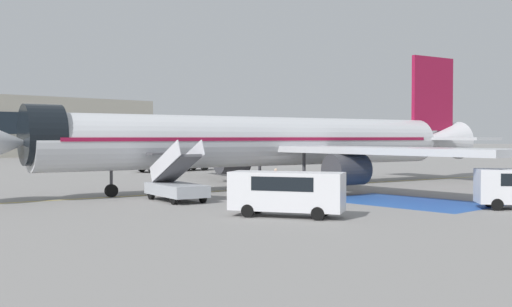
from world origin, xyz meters
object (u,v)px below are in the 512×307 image
object	(u,v)px
ground_crew_1	(276,179)
ground_crew_2	(264,184)
boarding_stairs_forward	(176,185)
traffic_cone_0	(481,179)
service_van_1	(287,190)
ground_crew_0	(336,177)
airliner	(271,142)
fuel_tanker	(174,157)

from	to	relation	value
ground_crew_1	ground_crew_2	distance (m)	4.23
boarding_stairs_forward	traffic_cone_0	size ratio (longest dim) A/B	9.04
traffic_cone_0	service_van_1	bearing A→B (deg)	-171.87
boarding_stairs_forward	ground_crew_0	bearing A→B (deg)	0.03
service_van_1	ground_crew_0	bearing A→B (deg)	-179.26
airliner	fuel_tanker	xyz separation A→B (m)	(7.68, 23.71, -1.93)
service_van_1	ground_crew_1	world-z (taller)	service_van_1
airliner	ground_crew_0	world-z (taller)	airliner
boarding_stairs_forward	fuel_tanker	xyz separation A→B (m)	(18.30, 26.32, 0.67)
service_van_1	ground_crew_2	world-z (taller)	service_van_1
ground_crew_1	ground_crew_2	size ratio (longest dim) A/B	1.05
boarding_stairs_forward	ground_crew_1	size ratio (longest dim) A/B	3.23
fuel_tanker	ground_crew_1	bearing A→B (deg)	163.03
boarding_stairs_forward	traffic_cone_0	distance (m)	28.18
airliner	boarding_stairs_forward	distance (m)	11.23
fuel_tanker	traffic_cone_0	size ratio (longest dim) A/B	16.21
ground_crew_0	ground_crew_1	size ratio (longest dim) A/B	1.05
boarding_stairs_forward	ground_crew_2	distance (m)	5.60
boarding_stairs_forward	fuel_tanker	bearing A→B (deg)	65.15
service_van_1	ground_crew_0	xyz separation A→B (m)	(12.75, 7.44, -0.28)
fuel_tanker	ground_crew_0	size ratio (longest dim) A/B	5.49
service_van_1	ground_crew_2	bearing A→B (deg)	-155.94
ground_crew_2	traffic_cone_0	size ratio (longest dim) A/B	2.67
airliner	traffic_cone_0	xyz separation A→B (m)	(16.99, -8.27, -3.25)
service_van_1	ground_crew_1	distance (m)	12.75
airliner	service_van_1	size ratio (longest dim) A/B	7.59
ground_crew_0	ground_crew_2	size ratio (longest dim) A/B	1.11
ground_crew_0	ground_crew_2	xyz separation A→B (m)	(-7.61, -0.48, -0.11)
fuel_tanker	service_van_1	xyz separation A→B (m)	(-18.52, -35.96, -0.31)
traffic_cone_0	fuel_tanker	bearing A→B (deg)	106.22
ground_crew_0	ground_crew_1	xyz separation A→B (m)	(-4.17, 1.98, -0.06)
airliner	traffic_cone_0	bearing A→B (deg)	-106.00
boarding_stairs_forward	ground_crew_0	size ratio (longest dim) A/B	3.06
service_van_1	boarding_stairs_forward	bearing A→B (deg)	-120.85
fuel_tanker	ground_crew_1	size ratio (longest dim) A/B	5.79
boarding_stairs_forward	airliner	bearing A→B (deg)	23.77
fuel_tanker	traffic_cone_0	xyz separation A→B (m)	(9.31, -31.98, -1.32)
fuel_tanker	airliner	bearing A→B (deg)	165.61
airliner	fuel_tanker	bearing A→B (deg)	-8.00
fuel_tanker	service_van_1	bearing A→B (deg)	156.32
ground_crew_2	ground_crew_1	bearing A→B (deg)	-74.03
airliner	traffic_cone_0	distance (m)	19.17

